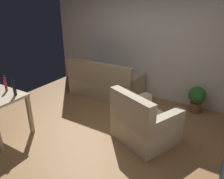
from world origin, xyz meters
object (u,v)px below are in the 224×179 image
Objects in this scene: couch at (105,84)px; bottle_dark at (14,88)px; potted_plant at (197,98)px; bottle_red at (5,84)px; armchair at (143,124)px.

bottle_dark is at bearing 80.25° from couch.
potted_plant is (2.10, 0.31, 0.02)m from couch.
potted_plant is at bearing 41.36° from bottle_red.
couch is 1.96m from armchair.
potted_plant is 0.49× the size of armchair.
couch is at bearing -171.54° from potted_plant.
bottle_red is 0.29m from bottle_dark.
bottle_dark is at bearing -7.09° from bottle_red.
bottle_red is at bearing 72.64° from couch.
bottle_red is 0.97× the size of bottle_dark.
bottle_red reaches higher than potted_plant.
bottle_dark is (-2.47, -2.47, 0.56)m from potted_plant.
couch is 6.05× the size of bottle_red.
couch is at bearing 72.64° from bottle_red.
couch is 5.86× the size of bottle_dark.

